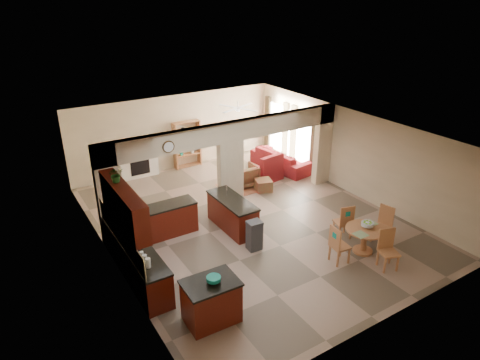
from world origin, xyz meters
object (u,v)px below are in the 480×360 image
dining_table (364,236)px  sofa (281,159)px  armchair (245,175)px  kitchen_island (211,301)px

dining_table → sofa: 5.96m
armchair → kitchen_island: bearing=55.6°
kitchen_island → armchair: (4.19, 5.30, -0.12)m
dining_table → kitchen_island: bearing=-178.2°
kitchen_island → armchair: bearing=53.4°
dining_table → sofa: size_ratio=0.40×
dining_table → sofa: (1.63, 5.73, -0.10)m
kitchen_island → dining_table: 4.58m
kitchen_island → dining_table: (4.57, 0.14, -0.02)m
sofa → armchair: size_ratio=3.12×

